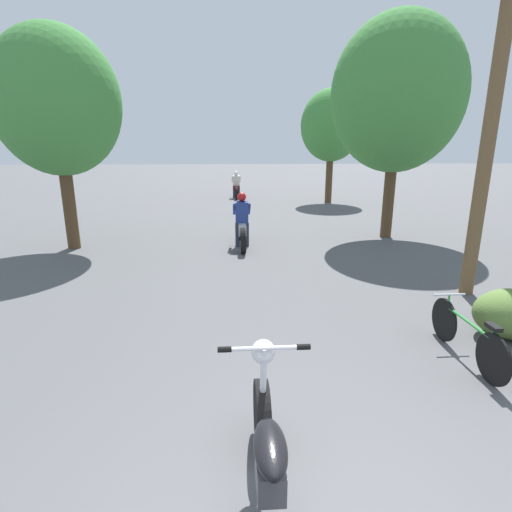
{
  "coord_description": "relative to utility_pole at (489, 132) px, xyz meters",
  "views": [
    {
      "loc": [
        -0.49,
        -1.73,
        2.65
      ],
      "look_at": [
        -0.07,
        4.6,
        0.9
      ],
      "focal_mm": 28.0,
      "sensor_mm": 36.0,
      "label": 1
    }
  ],
  "objects": [
    {
      "name": "roadside_tree_right_near",
      "position": [
        0.31,
        4.79,
        1.14
      ],
      "size": [
        3.69,
        3.32,
        6.15
      ],
      "color": "#513A23",
      "rests_on": "ground"
    },
    {
      "name": "roadside_tree_left",
      "position": [
        -8.57,
        3.98,
        0.79
      ],
      "size": [
        3.09,
        2.78,
        5.47
      ],
      "color": "#513A23",
      "rests_on": "ground"
    },
    {
      "name": "motorcycle_rider_far",
      "position": [
        -4.01,
        14.47,
        -2.36
      ],
      "size": [
        0.5,
        2.09,
        1.38
      ],
      "color": "black",
      "rests_on": "ground"
    },
    {
      "name": "roadside_tree_right_far",
      "position": [
        0.42,
        12.48,
        0.67
      ],
      "size": [
        2.86,
        2.58,
        5.22
      ],
      "color": "#513A23",
      "rests_on": "ground"
    },
    {
      "name": "bicycle_parked",
      "position": [
        -1.4,
        -2.32,
        -2.54
      ],
      "size": [
        0.44,
        1.69,
        0.71
      ],
      "color": "black",
      "rests_on": "ground"
    },
    {
      "name": "motorcycle_foreground",
      "position": [
        -4.12,
        -4.36,
        -2.45
      ],
      "size": [
        0.74,
        2.06,
        1.12
      ],
      "color": "black",
      "rests_on": "ground"
    },
    {
      "name": "utility_pole",
      "position": [
        0.0,
        0.0,
        0.0
      ],
      "size": [
        1.1,
        0.24,
        5.58
      ],
      "color": "brown",
      "rests_on": "ground"
    },
    {
      "name": "motorcycle_rider_lead",
      "position": [
        -4.05,
        3.91,
        -2.33
      ],
      "size": [
        0.5,
        2.17,
        1.46
      ],
      "color": "black",
      "rests_on": "ground"
    }
  ]
}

